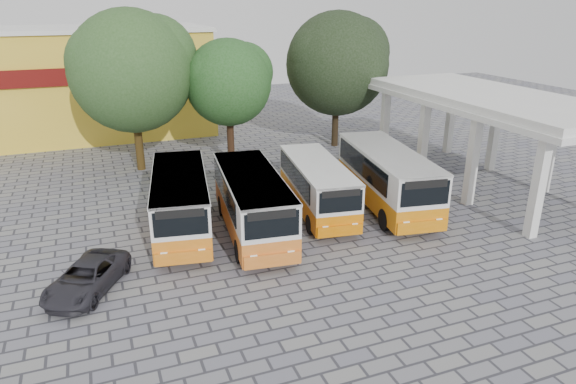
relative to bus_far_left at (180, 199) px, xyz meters
name	(u,v)px	position (x,y,z in m)	size (l,w,h in m)	color
ground	(352,241)	(6.97, -3.75, -1.64)	(90.00, 90.00, 0.00)	slate
terminal_shelter	(490,102)	(17.47, 0.25, 3.28)	(6.80, 15.80, 5.40)	silver
shophouse_block	(78,82)	(-4.03, 22.23, 2.52)	(20.40, 10.40, 8.30)	gold
bus_far_left	(180,199)	(0.00, 0.00, 0.00)	(3.61, 8.16, 2.83)	orange
bus_centre_left	(252,200)	(3.02, -1.39, 0.03)	(3.30, 8.23, 2.88)	#CC661E
bus_centre_right	(317,184)	(6.84, -0.11, -0.10)	(3.24, 7.61, 2.65)	#CD6700
bus_far_right	(387,175)	(10.50, -0.72, 0.12)	(3.85, 8.76, 3.04)	#CC6F06
tree_left	(133,67)	(-0.66, 10.56, 4.80)	(7.75, 7.38, 9.89)	#433012
tree_middle	(229,80)	(5.03, 9.57, 3.90)	(5.72, 5.45, 8.08)	#342012
tree_right	(338,60)	(13.48, 11.29, 4.59)	(7.66, 7.29, 9.63)	black
parked_car	(87,277)	(-4.24, -3.95, -1.08)	(1.87, 4.05, 1.12)	#27262D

